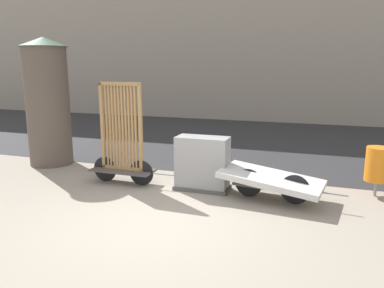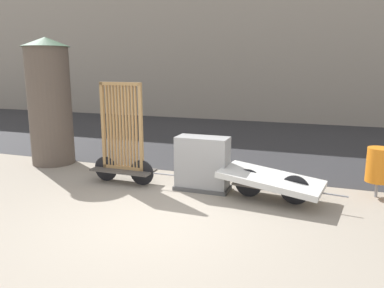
{
  "view_description": "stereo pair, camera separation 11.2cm",
  "coord_description": "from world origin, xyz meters",
  "views": [
    {
      "loc": [
        2.46,
        -5.37,
        2.58
      ],
      "look_at": [
        0.0,
        1.74,
        1.01
      ],
      "focal_mm": 35.0,
      "sensor_mm": 36.0,
      "label": 1
    },
    {
      "loc": [
        2.57,
        -5.34,
        2.58
      ],
      "look_at": [
        0.0,
        1.74,
        1.01
      ],
      "focal_mm": 35.0,
      "sensor_mm": 36.0,
      "label": 2
    }
  ],
  "objects": [
    {
      "name": "bike_cart_with_bedframe",
      "position": [
        -1.63,
        1.74,
        0.81
      ],
      "size": [
        2.15,
        0.59,
        2.25
      ],
      "rotation": [
        0.0,
        0.0,
        -0.01
      ],
      "color": "#4C4742",
      "rests_on": "ground_plane"
    },
    {
      "name": "bike_cart_with_mattress",
      "position": [
        1.64,
        1.74,
        0.4
      ],
      "size": [
        2.43,
        1.31,
        0.58
      ],
      "rotation": [
        0.0,
        0.0,
        -0.14
      ],
      "color": "#4C4742",
      "rests_on": "ground_plane"
    },
    {
      "name": "trash_bin",
      "position": [
        3.61,
        2.65,
        0.66
      ],
      "size": [
        0.47,
        0.47,
        1.01
      ],
      "color": "gray",
      "rests_on": "ground_plane"
    },
    {
      "name": "road_strip",
      "position": [
        0.0,
        7.68,
        0.0
      ],
      "size": [
        56.0,
        9.34,
        0.01
      ],
      "color": "#2D2D30",
      "rests_on": "ground_plane"
    },
    {
      "name": "utility_cabinet",
      "position": [
        0.17,
        1.9,
        0.53
      ],
      "size": [
        1.16,
        0.56,
        1.14
      ],
      "color": "#4C4C4C",
      "rests_on": "ground_plane"
    },
    {
      "name": "ground_plane",
      "position": [
        0.0,
        0.0,
        0.0
      ],
      "size": [
        60.0,
        60.0,
        0.0
      ],
      "primitive_type": "plane",
      "color": "gray"
    },
    {
      "name": "advertising_column",
      "position": [
        -4.32,
        2.65,
        1.68
      ],
      "size": [
        1.24,
        1.24,
        3.31
      ],
      "color": "brown",
      "rests_on": "ground_plane"
    }
  ]
}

